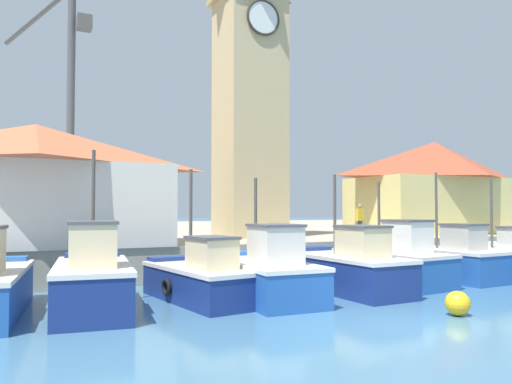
{
  "coord_description": "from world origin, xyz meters",
  "views": [
    {
      "loc": [
        -8.36,
        -9.16,
        2.7
      ],
      "look_at": [
        1.04,
        10.73,
        3.5
      ],
      "focal_mm": 35.0,
      "sensor_mm": 36.0,
      "label": 1
    }
  ],
  "objects_px": {
    "fishing_boat_mid_left": "(200,279)",
    "fishing_boat_right_inner": "(392,263)",
    "mooring_buoy": "(458,303)",
    "fishing_boat_left_inner": "(92,281)",
    "clock_tower": "(250,82)",
    "fishing_boat_center": "(264,274)",
    "fishing_boat_right_outer": "(449,260)",
    "warehouse_right": "(435,186)",
    "dock_worker_near_tower": "(360,221)",
    "warehouse_left": "(35,183)",
    "fishing_boat_far_right": "(505,260)",
    "fishing_boat_mid_right": "(347,269)",
    "port_crane_far": "(68,134)"
  },
  "relations": [
    {
      "from": "mooring_buoy",
      "to": "port_crane_far",
      "type": "bearing_deg",
      "value": 104.13
    },
    {
      "from": "fishing_boat_left_inner",
      "to": "dock_worker_near_tower",
      "type": "height_order",
      "value": "fishing_boat_left_inner"
    },
    {
      "from": "fishing_boat_mid_right",
      "to": "clock_tower",
      "type": "bearing_deg",
      "value": 85.9
    },
    {
      "from": "fishing_boat_far_right",
      "to": "port_crane_far",
      "type": "height_order",
      "value": "port_crane_far"
    },
    {
      "from": "fishing_boat_far_right",
      "to": "warehouse_left",
      "type": "bearing_deg",
      "value": 156.65
    },
    {
      "from": "mooring_buoy",
      "to": "fishing_boat_mid_left",
      "type": "bearing_deg",
      "value": 138.21
    },
    {
      "from": "clock_tower",
      "to": "mooring_buoy",
      "type": "distance_m",
      "value": 16.14
    },
    {
      "from": "fishing_boat_right_outer",
      "to": "warehouse_right",
      "type": "height_order",
      "value": "warehouse_right"
    },
    {
      "from": "fishing_boat_mid_right",
      "to": "fishing_boat_right_inner",
      "type": "xyz_separation_m",
      "value": [
        2.46,
        0.68,
        0.02
      ]
    },
    {
      "from": "mooring_buoy",
      "to": "warehouse_right",
      "type": "bearing_deg",
      "value": 46.56
    },
    {
      "from": "fishing_boat_mid_right",
      "to": "fishing_boat_far_right",
      "type": "bearing_deg",
      "value": 1.05
    },
    {
      "from": "fishing_boat_left_inner",
      "to": "fishing_boat_center",
      "type": "xyz_separation_m",
      "value": [
        4.96,
        -0.29,
        -0.06
      ]
    },
    {
      "from": "port_crane_far",
      "to": "warehouse_right",
      "type": "bearing_deg",
      "value": -39.73
    },
    {
      "from": "warehouse_left",
      "to": "clock_tower",
      "type": "bearing_deg",
      "value": 9.95
    },
    {
      "from": "fishing_boat_right_inner",
      "to": "fishing_boat_center",
      "type": "bearing_deg",
      "value": -172.74
    },
    {
      "from": "fishing_boat_left_inner",
      "to": "clock_tower",
      "type": "relative_size",
      "value": 0.3
    },
    {
      "from": "clock_tower",
      "to": "port_crane_far",
      "type": "height_order",
      "value": "port_crane_far"
    },
    {
      "from": "fishing_boat_right_outer",
      "to": "warehouse_right",
      "type": "relative_size",
      "value": 0.44
    },
    {
      "from": "warehouse_left",
      "to": "dock_worker_near_tower",
      "type": "xyz_separation_m",
      "value": [
        13.66,
        -2.37,
        -1.55
      ]
    },
    {
      "from": "fishing_boat_mid_left",
      "to": "fishing_boat_right_inner",
      "type": "xyz_separation_m",
      "value": [
        7.4,
        0.17,
        0.12
      ]
    },
    {
      "from": "warehouse_left",
      "to": "port_crane_far",
      "type": "relative_size",
      "value": 0.56
    },
    {
      "from": "fishing_boat_right_outer",
      "to": "warehouse_right",
      "type": "bearing_deg",
      "value": 47.5
    },
    {
      "from": "fishing_boat_mid_left",
      "to": "mooring_buoy",
      "type": "distance_m",
      "value": 7.13
    },
    {
      "from": "fishing_boat_right_inner",
      "to": "fishing_boat_right_outer",
      "type": "xyz_separation_m",
      "value": [
        2.86,
        0.06,
        -0.03
      ]
    },
    {
      "from": "clock_tower",
      "to": "mooring_buoy",
      "type": "xyz_separation_m",
      "value": [
        -0.29,
        -13.46,
        -8.9
      ]
    },
    {
      "from": "fishing_boat_mid_left",
      "to": "mooring_buoy",
      "type": "relative_size",
      "value": 7.62
    },
    {
      "from": "clock_tower",
      "to": "mooring_buoy",
      "type": "height_order",
      "value": "clock_tower"
    },
    {
      "from": "dock_worker_near_tower",
      "to": "clock_tower",
      "type": "bearing_deg",
      "value": 132.09
    },
    {
      "from": "fishing_boat_mid_left",
      "to": "fishing_boat_right_outer",
      "type": "xyz_separation_m",
      "value": [
        10.25,
        0.24,
        0.09
      ]
    },
    {
      "from": "clock_tower",
      "to": "fishing_boat_mid_right",
      "type": "bearing_deg",
      "value": -94.1
    },
    {
      "from": "warehouse_right",
      "to": "port_crane_far",
      "type": "height_order",
      "value": "port_crane_far"
    },
    {
      "from": "fishing_boat_center",
      "to": "warehouse_right",
      "type": "bearing_deg",
      "value": 28.61
    },
    {
      "from": "warehouse_right",
      "to": "mooring_buoy",
      "type": "height_order",
      "value": "warehouse_right"
    },
    {
      "from": "fishing_boat_left_inner",
      "to": "fishing_boat_far_right",
      "type": "xyz_separation_m",
      "value": [
        15.73,
        -0.13,
        -0.1
      ]
    },
    {
      "from": "fishing_boat_right_outer",
      "to": "port_crane_far",
      "type": "xyz_separation_m",
      "value": [
        -12.11,
        23.47,
        7.35
      ]
    },
    {
      "from": "warehouse_left",
      "to": "warehouse_right",
      "type": "distance_m",
      "value": 21.6
    },
    {
      "from": "warehouse_left",
      "to": "warehouse_right",
      "type": "xyz_separation_m",
      "value": [
        21.58,
        0.88,
        0.36
      ]
    },
    {
      "from": "fishing_boat_right_outer",
      "to": "dock_worker_near_tower",
      "type": "xyz_separation_m",
      "value": [
        -0.95,
        4.37,
        1.44
      ]
    },
    {
      "from": "fishing_boat_right_inner",
      "to": "fishing_boat_right_outer",
      "type": "relative_size",
      "value": 1.07
    },
    {
      "from": "fishing_boat_center",
      "to": "mooring_buoy",
      "type": "relative_size",
      "value": 7.88
    },
    {
      "from": "dock_worker_near_tower",
      "to": "fishing_boat_far_right",
      "type": "bearing_deg",
      "value": -56.13
    },
    {
      "from": "port_crane_far",
      "to": "fishing_boat_mid_left",
      "type": "bearing_deg",
      "value": -85.52
    },
    {
      "from": "warehouse_left",
      "to": "fishing_boat_far_right",
      "type": "bearing_deg",
      "value": -23.35
    },
    {
      "from": "fishing_boat_right_inner",
      "to": "port_crane_far",
      "type": "bearing_deg",
      "value": 111.47
    },
    {
      "from": "fishing_boat_mid_right",
      "to": "warehouse_right",
      "type": "bearing_deg",
      "value": 34.2
    },
    {
      "from": "fishing_boat_far_right",
      "to": "warehouse_left",
      "type": "xyz_separation_m",
      "value": [
        -17.0,
        7.34,
        3.03
      ]
    },
    {
      "from": "fishing_boat_center",
      "to": "fishing_boat_right_outer",
      "type": "distance_m",
      "value": 8.41
    },
    {
      "from": "fishing_boat_left_inner",
      "to": "fishing_boat_far_right",
      "type": "height_order",
      "value": "fishing_boat_left_inner"
    },
    {
      "from": "fishing_boat_center",
      "to": "clock_tower",
      "type": "distance_m",
      "value": 13.06
    },
    {
      "from": "fishing_boat_right_inner",
      "to": "port_crane_far",
      "type": "distance_m",
      "value": 26.32
    }
  ]
}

